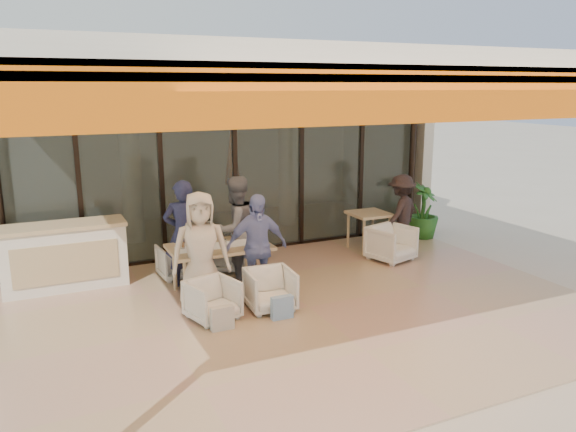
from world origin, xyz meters
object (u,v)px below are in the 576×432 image
(chair_far_left, at_px, (178,260))
(chair_near_right, at_px, (270,288))
(chair_far_right, at_px, (226,253))
(diner_navy, at_px, (184,235))
(diner_grey, at_px, (236,229))
(dining_table, at_px, (219,249))
(chair_near_left, at_px, (213,298))
(side_chair, at_px, (391,242))
(host_counter, at_px, (65,256))
(diner_cream, at_px, (201,251))
(standing_woman, at_px, (401,213))
(potted_palm, at_px, (423,211))
(side_table, at_px, (369,218))
(diner_periwinkle, at_px, (257,247))

(chair_far_left, relative_size, chair_near_right, 0.94)
(chair_far_right, xyz_separation_m, diner_navy, (-0.84, -0.50, 0.54))
(chair_near_right, xyz_separation_m, diner_grey, (0.00, 1.40, 0.53))
(diner_navy, relative_size, diner_grey, 1.00)
(dining_table, height_order, chair_far_right, dining_table)
(chair_near_left, distance_m, side_chair, 3.87)
(host_counter, height_order, diner_navy, diner_navy)
(chair_near_right, xyz_separation_m, diner_cream, (-0.84, 0.50, 0.51))
(standing_woman, distance_m, potted_palm, 1.08)
(chair_near_left, distance_m, side_table, 4.17)
(chair_far_right, height_order, chair_near_right, chair_near_right)
(dining_table, height_order, chair_far_left, dining_table)
(chair_far_right, bearing_deg, dining_table, 86.23)
(chair_far_right, distance_m, diner_navy, 1.11)
(dining_table, distance_m, chair_near_left, 1.11)
(diner_grey, distance_m, side_chair, 2.91)
(chair_near_right, height_order, diner_cream, diner_cream)
(host_counter, relative_size, potted_palm, 1.61)
(dining_table, relative_size, diner_grey, 0.88)
(host_counter, xyz_separation_m, side_chair, (5.40, -0.95, -0.17))
(dining_table, relative_size, diner_navy, 0.88)
(chair_near_right, xyz_separation_m, side_table, (2.86, 1.91, 0.31))
(host_counter, xyz_separation_m, chair_far_right, (2.54, -0.21, -0.21))
(chair_far_right, xyz_separation_m, side_table, (2.86, 0.01, 0.32))
(diner_grey, height_order, side_table, diner_grey)
(diner_cream, bearing_deg, diner_grey, 56.54)
(dining_table, bearing_deg, diner_grey, 46.01)
(diner_cream, xyz_separation_m, standing_woman, (4.25, 1.17, -0.10))
(diner_grey, xyz_separation_m, standing_woman, (3.41, 0.27, -0.12))
(diner_grey, bearing_deg, side_table, 172.34)
(diner_cream, distance_m, standing_woman, 4.41)
(standing_woman, bearing_deg, side_table, -50.95)
(diner_periwinkle, relative_size, side_table, 2.12)
(chair_near_right, bearing_deg, chair_far_left, 117.62)
(diner_cream, xyz_separation_m, side_table, (3.70, 1.41, -0.20))
(chair_far_left, bearing_deg, side_table, 176.22)
(chair_far_right, distance_m, diner_cream, 1.71)
(side_chair, xyz_separation_m, standing_woman, (0.56, 0.51, 0.38))
(chair_far_left, relative_size, standing_woman, 0.42)
(dining_table, xyz_separation_m, chair_far_right, (0.43, 0.94, -0.37))
(diner_navy, height_order, diner_periwinkle, diner_navy)
(chair_far_left, distance_m, potted_palm, 5.21)
(dining_table, xyz_separation_m, standing_woman, (3.84, 0.71, 0.05))
(diner_grey, bearing_deg, dining_table, 28.18)
(diner_grey, relative_size, standing_woman, 1.16)
(chair_far_right, xyz_separation_m, chair_near_right, (0.00, -1.90, 0.01))
(chair_near_left, relative_size, diner_grey, 0.36)
(chair_near_left, bearing_deg, diner_grey, 43.51)
(diner_navy, bearing_deg, standing_woman, -158.60)
(dining_table, bearing_deg, potted_palm, 14.38)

